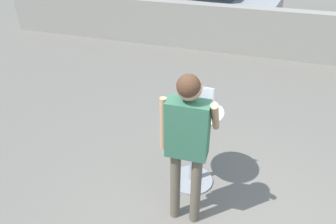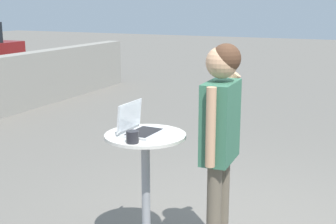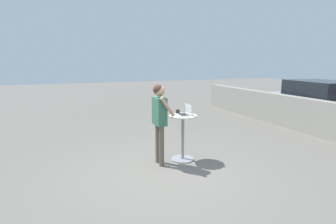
# 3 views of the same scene
# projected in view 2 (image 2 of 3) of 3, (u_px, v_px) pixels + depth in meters

# --- Properties ---
(cafe_table) EXTENTS (0.64, 0.64, 1.06)m
(cafe_table) POSITION_uv_depth(u_px,v_px,m) (146.00, 188.00, 3.76)
(cafe_table) COLOR gray
(cafe_table) RESTS_ON ground_plane
(laptop) EXTENTS (0.35, 0.28, 0.24)m
(laptop) POSITION_uv_depth(u_px,v_px,m) (139.00, 127.00, 3.67)
(laptop) COLOR silver
(laptop) RESTS_ON cafe_table
(coffee_mug) EXTENTS (0.13, 0.09, 0.09)m
(coffee_mug) POSITION_uv_depth(u_px,v_px,m) (133.00, 137.00, 3.42)
(coffee_mug) COLOR #232328
(coffee_mug) RESTS_ON cafe_table
(standing_person) EXTENTS (0.55, 0.40, 1.78)m
(standing_person) POSITION_uv_depth(u_px,v_px,m) (220.00, 129.00, 3.45)
(standing_person) COLOR brown
(standing_person) RESTS_ON ground_plane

